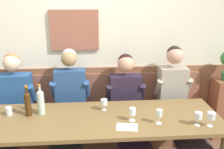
% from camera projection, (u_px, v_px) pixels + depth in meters
% --- Properties ---
extents(room_wall_back, '(6.80, 0.12, 2.80)m').
position_uv_depth(room_wall_back, '(97.00, 39.00, 3.34)').
color(room_wall_back, silver).
rests_on(room_wall_back, ground).
extents(wood_wainscot_panel, '(6.80, 0.03, 1.02)m').
position_uv_depth(wood_wainscot_panel, '(99.00, 102.00, 3.56)').
color(wood_wainscot_panel, brown).
rests_on(wood_wainscot_panel, ground).
extents(wall_bench, '(2.86, 0.42, 0.94)m').
position_uv_depth(wall_bench, '(99.00, 123.00, 3.44)').
color(wall_bench, brown).
rests_on(wall_bench, ground).
extents(dining_table, '(2.56, 0.82, 0.73)m').
position_uv_depth(dining_table, '(100.00, 123.00, 2.68)').
color(dining_table, brown).
rests_on(dining_table, ground).
extents(person_center_right_seat, '(0.51, 1.26, 1.29)m').
position_uv_depth(person_center_right_seat, '(8.00, 116.00, 2.91)').
color(person_center_right_seat, '#29243A').
rests_on(person_center_right_seat, ground).
extents(person_center_left_seat, '(0.49, 1.25, 1.33)m').
position_uv_depth(person_center_left_seat, '(69.00, 112.00, 2.96)').
color(person_center_left_seat, '#292835').
rests_on(person_center_left_seat, ground).
extents(person_right_seat, '(0.51, 1.26, 1.25)m').
position_uv_depth(person_right_seat, '(129.00, 113.00, 3.00)').
color(person_right_seat, '#2C2F34').
rests_on(person_right_seat, ground).
extents(person_left_seat, '(0.47, 1.26, 1.35)m').
position_uv_depth(person_left_seat, '(179.00, 105.00, 3.08)').
color(person_left_seat, '#33292E').
rests_on(person_left_seat, ground).
extents(wine_bottle_amber_mid, '(0.08, 0.08, 0.34)m').
position_uv_depth(wine_bottle_amber_mid, '(41.00, 101.00, 2.69)').
color(wine_bottle_amber_mid, '#B0C5BA').
rests_on(wine_bottle_amber_mid, dining_table).
extents(wine_bottle_green_tall, '(0.07, 0.07, 0.34)m').
position_uv_depth(wine_bottle_green_tall, '(28.00, 103.00, 2.66)').
color(wine_bottle_green_tall, '#40270E').
rests_on(wine_bottle_green_tall, dining_table).
extents(wine_glass_mid_right, '(0.06, 0.06, 0.15)m').
position_uv_depth(wine_glass_mid_right, '(159.00, 114.00, 2.50)').
color(wine_glass_mid_right, silver).
rests_on(wine_glass_mid_right, dining_table).
extents(wine_glass_center_front, '(0.08, 0.08, 0.13)m').
position_uv_depth(wine_glass_center_front, '(104.00, 103.00, 2.80)').
color(wine_glass_center_front, silver).
rests_on(wine_glass_center_front, dining_table).
extents(wine_glass_by_bottle, '(0.07, 0.07, 0.14)m').
position_uv_depth(wine_glass_by_bottle, '(198.00, 116.00, 2.46)').
color(wine_glass_by_bottle, silver).
rests_on(wine_glass_by_bottle, dining_table).
extents(wine_glass_right_end, '(0.08, 0.08, 0.15)m').
position_uv_depth(wine_glass_right_end, '(211.00, 116.00, 2.45)').
color(wine_glass_right_end, silver).
rests_on(wine_glass_right_end, dining_table).
extents(wine_glass_mid_left, '(0.07, 0.07, 0.14)m').
position_uv_depth(wine_glass_mid_left, '(132.00, 112.00, 2.56)').
color(wine_glass_mid_left, silver).
rests_on(wine_glass_mid_left, dining_table).
extents(water_tumbler_left, '(0.07, 0.07, 0.09)m').
position_uv_depth(water_tumbler_left, '(9.00, 111.00, 2.70)').
color(water_tumbler_left, silver).
rests_on(water_tumbler_left, dining_table).
extents(tasting_sheet_left_guest, '(0.23, 0.18, 0.00)m').
position_uv_depth(tasting_sheet_left_guest, '(127.00, 127.00, 2.46)').
color(tasting_sheet_left_guest, white).
rests_on(tasting_sheet_left_guest, dining_table).
extents(corner_pedestal, '(0.28, 0.28, 0.85)m').
position_uv_depth(corner_pedestal, '(221.00, 108.00, 3.55)').
color(corner_pedestal, brown).
rests_on(corner_pedestal, ground).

